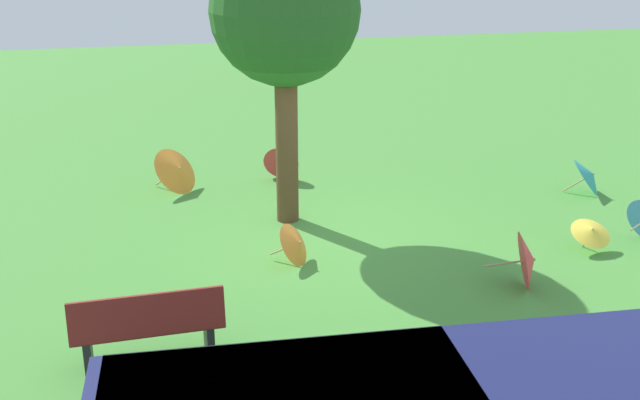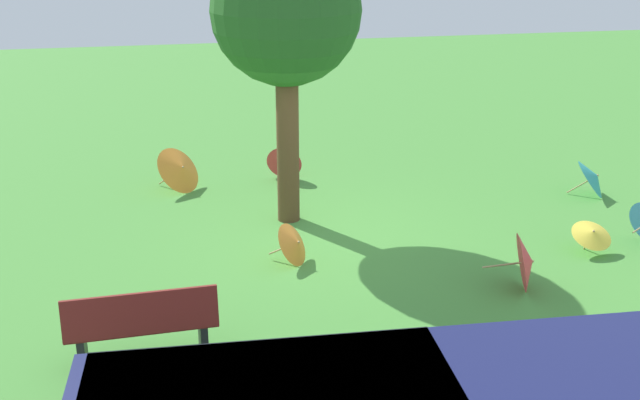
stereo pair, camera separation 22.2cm
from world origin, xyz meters
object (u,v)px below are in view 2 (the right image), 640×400
shade_tree (286,14)px  parasol_teal_0 (594,178)px  parasol_yellow_1 (592,233)px  parasol_red_0 (285,161)px  parasol_red_1 (527,262)px  parasol_orange_1 (295,243)px  parasol_orange_0 (180,169)px  park_bench (142,325)px

shade_tree → parasol_teal_0: 6.09m
parasol_yellow_1 → parasol_red_0: bearing=-49.5°
parasol_red_0 → parasol_red_1: size_ratio=0.88×
parasol_teal_0 → parasol_red_1: size_ratio=1.12×
parasol_orange_1 → parasol_red_1: size_ratio=0.91×
parasol_orange_0 → parasol_orange_1: bearing=111.9°
shade_tree → parasol_red_1: bearing=129.2°
park_bench → parasol_orange_1: (-2.07, -2.22, -0.16)m
parasol_orange_1 → parasol_yellow_1: bearing=172.5°
parasol_orange_0 → parasol_yellow_1: (-5.64, 4.06, -0.09)m
parasol_red_0 → parasol_yellow_1: bearing=130.5°
parasol_teal_0 → parasol_yellow_1: parasol_teal_0 is taller
parasol_red_0 → parasol_yellow_1: size_ratio=1.22×
parasol_orange_0 → parasol_yellow_1: size_ratio=1.80×
park_bench → parasol_teal_0: park_bench is taller
park_bench → shade_tree: (-2.27, -3.92, 2.77)m
parasol_orange_1 → parasol_red_1: bearing=152.5°
park_bench → shade_tree: shade_tree is taller
parasol_yellow_1 → park_bench: bearing=14.9°
parasol_teal_0 → parasol_orange_1: bearing=16.8°
park_bench → parasol_red_1: 4.89m
parasol_orange_0 → parasol_red_0: bearing=-171.2°
parasol_red_0 → parasol_red_1: 5.71m
parasol_orange_0 → parasol_orange_1: size_ratio=1.43×
parasol_red_1 → parasol_yellow_1: 1.71m
parasol_orange_1 → parasol_red_0: (-0.51, -3.80, 0.03)m
parasol_orange_0 → parasol_teal_0: size_ratio=1.16×
park_bench → parasol_yellow_1: bearing=-165.1°
parasol_teal_0 → parasol_orange_0: bearing=-14.6°
parasol_orange_1 → shade_tree: bearing=-96.9°
parasol_orange_1 → parasol_teal_0: parasol_teal_0 is taller
shade_tree → parasol_red_1: size_ratio=5.33×
park_bench → parasol_red_0: 6.55m
parasol_orange_0 → parasol_red_1: parasol_orange_0 is taller
parasol_red_0 → parasol_orange_1: bearing=82.4°
parasol_red_0 → parasol_orange_0: bearing=8.8°
shade_tree → parasol_teal_0: size_ratio=4.76×
parasol_red_0 → parasol_teal_0: parasol_teal_0 is taller
parasol_red_1 → parasol_yellow_1: bearing=-148.8°
shade_tree → parasol_orange_0: bearing=-48.2°
parasol_yellow_1 → parasol_teal_0: bearing=-121.0°
parasol_yellow_1 → parasol_orange_0: bearing=-35.8°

